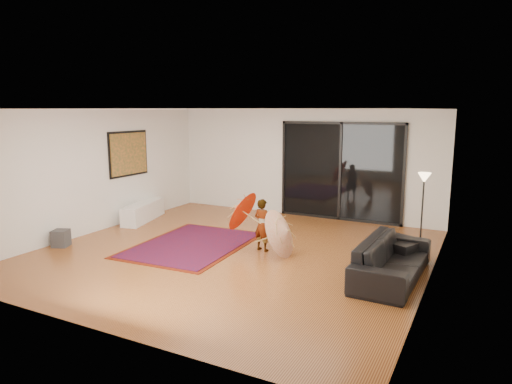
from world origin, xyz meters
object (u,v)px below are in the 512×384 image
Objects in this scene: child at (262,225)px; ottoman at (399,250)px; sofa at (392,259)px; media_console at (143,211)px.

ottoman is at bearing -154.22° from child.
sofa is 2.55m from child.
media_console is 3.79m from child.
child reaches higher than media_console.
sofa is at bearing -25.93° from media_console.
ottoman is 2.55m from child.
sofa reaches higher than ottoman.
media_console is 6.16m from ottoman.
child reaches higher than ottoman.
sofa is 2.16× the size of child.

